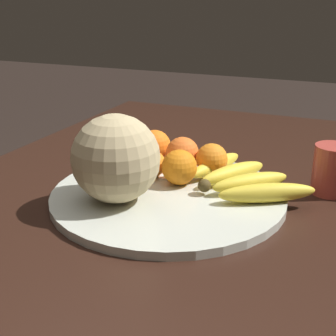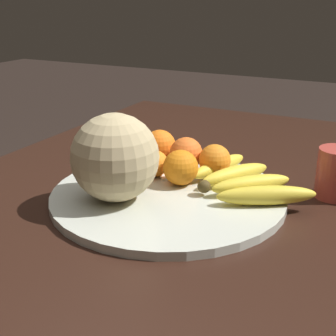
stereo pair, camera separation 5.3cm
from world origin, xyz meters
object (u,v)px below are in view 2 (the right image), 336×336
at_px(banana_bunch, 243,180).
at_px(melon, 115,157).
at_px(kitchen_table, 148,246).
at_px(orange_mid_center, 186,154).
at_px(orange_front_left, 155,164).
at_px(orange_front_right, 181,168).
at_px(orange_back_left, 160,146).
at_px(orange_back_right, 215,160).
at_px(orange_top_small, 127,158).
at_px(fruit_bowl, 168,195).
at_px(produce_tag, 165,172).

bearing_deg(banana_bunch, melon, 165.65).
bearing_deg(kitchen_table, orange_mid_center, -2.33).
distance_m(orange_front_left, orange_front_right, 0.07).
relative_size(orange_mid_center, orange_back_left, 0.98).
xyz_separation_m(orange_mid_center, orange_back_right, (-0.01, -0.07, -0.00)).
height_order(orange_front_left, orange_top_small, orange_top_small).
xyz_separation_m(fruit_bowl, banana_bunch, (0.08, -0.13, 0.03)).
distance_m(orange_front_right, orange_back_left, 0.15).
distance_m(fruit_bowl, orange_front_right, 0.06).
bearing_deg(fruit_bowl, orange_front_left, 45.20).
bearing_deg(kitchen_table, melon, 130.23).
bearing_deg(fruit_bowl, orange_front_right, -6.18).
distance_m(orange_mid_center, orange_top_small, 0.13).
xyz_separation_m(melon, produce_tag, (0.16, -0.02, -0.08)).
height_order(orange_front_right, produce_tag, orange_front_right).
relative_size(fruit_bowl, melon, 2.79).
height_order(melon, orange_top_small, melon).
relative_size(fruit_bowl, orange_back_left, 6.21).
distance_m(orange_mid_center, orange_back_right, 0.07).
distance_m(melon, orange_back_left, 0.23).
height_order(banana_bunch, orange_front_left, orange_front_left).
bearing_deg(orange_top_small, banana_bunch, -84.62).
height_order(fruit_bowl, orange_back_right, orange_back_right).
bearing_deg(melon, produce_tag, -7.18).
bearing_deg(orange_front_left, melon, 175.49).
distance_m(banana_bunch, orange_top_small, 0.26).
height_order(orange_mid_center, produce_tag, orange_mid_center).
distance_m(fruit_bowl, orange_mid_center, 0.14).
bearing_deg(orange_back_right, orange_top_small, 111.40).
distance_m(banana_bunch, orange_front_left, 0.19).
xyz_separation_m(orange_front_left, orange_front_right, (-0.02, -0.07, 0.01)).
height_order(kitchen_table, orange_top_small, orange_top_small).
xyz_separation_m(banana_bunch, orange_back_left, (0.07, 0.22, 0.02)).
relative_size(orange_back_left, orange_back_right, 1.08).
xyz_separation_m(orange_front_left, orange_mid_center, (0.07, -0.04, 0.01)).
bearing_deg(orange_front_left, orange_top_small, 96.08).
bearing_deg(orange_front_right, orange_mid_center, 17.34).
relative_size(melon, orange_back_left, 2.23).
bearing_deg(melon, kitchen_table, -49.77).
xyz_separation_m(orange_top_small, produce_tag, (0.03, -0.08, -0.03)).
xyz_separation_m(kitchen_table, produce_tag, (0.12, 0.03, 0.11)).
xyz_separation_m(kitchen_table, orange_top_small, (0.09, 0.10, 0.14)).
bearing_deg(orange_top_small, kitchen_table, -131.50).
relative_size(orange_front_right, produce_tag, 0.86).
bearing_deg(produce_tag, orange_top_small, 74.72).
xyz_separation_m(fruit_bowl, orange_back_right, (0.12, -0.05, 0.04)).
height_order(banana_bunch, produce_tag, banana_bunch).
distance_m(banana_bunch, produce_tag, 0.18).
height_order(melon, orange_back_right, melon).
distance_m(kitchen_table, banana_bunch, 0.23).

